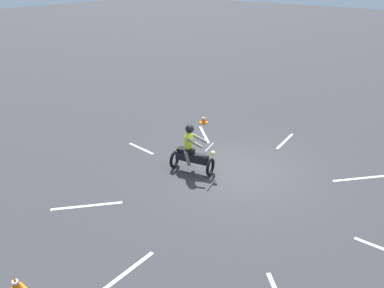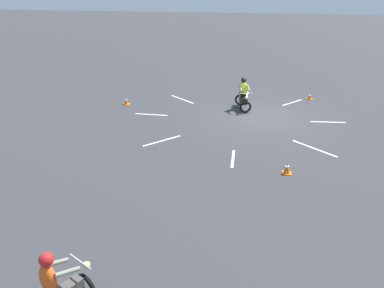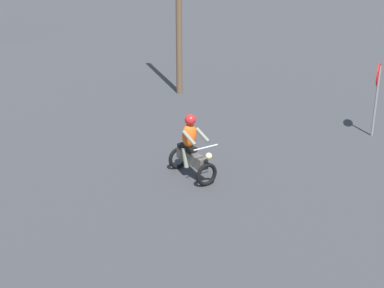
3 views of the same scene
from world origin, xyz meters
name	(u,v)px [view 1 (image 1 of 3)]	position (x,y,z in m)	size (l,w,h in m)	color
ground_plane	(239,171)	(0.00, 0.00, 0.00)	(120.00, 120.00, 0.00)	#333335
motorcycle_rider_foreground	(191,151)	(0.99, -1.24, 0.73)	(0.95, 1.56, 1.66)	black
traffic_cone_near_left	(16,285)	(7.26, -0.90, 0.18)	(0.32, 0.32, 0.37)	orange
traffic_cone_near_right	(204,119)	(-2.70, -3.48, 0.16)	(0.32, 0.32, 0.34)	orange
lane_stripe_e	(126,272)	(5.49, 0.49, 0.00)	(0.10, 1.67, 0.01)	silver
lane_stripe_nw	(363,178)	(-2.08, 3.40, 0.00)	(0.10, 2.08, 0.01)	silver
lane_stripe_w	(285,141)	(-3.14, 0.16, 0.00)	(0.10, 1.65, 0.01)	silver
lane_stripe_sw	(204,134)	(-1.70, -2.70, 0.00)	(0.10, 1.69, 0.01)	silver
lane_stripe_s	(141,148)	(0.82, -3.77, 0.00)	(0.10, 1.35, 0.01)	silver
lane_stripe_se	(87,206)	(4.42, -2.30, 0.00)	(0.10, 1.98, 0.01)	silver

